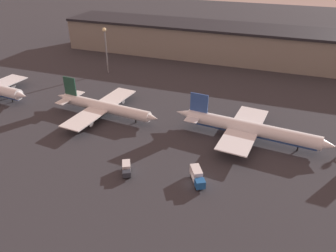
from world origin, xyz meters
The scene contains 7 objects.
ground centered at (0.00, 0.00, 0.00)m, with size 600.00×600.00×0.00m, color #2D2D33.
terminal_building centered at (0.00, 107.43, 8.68)m, with size 204.67×27.22×17.27m.
airplane_1 centered at (-40.63, 26.13, 3.31)m, with size 43.49×36.14×12.31m.
airplane_2 centered at (10.80, 27.27, 3.83)m, with size 50.63×31.77×12.58m.
service_vehicle_0 centered at (1.28, 0.99, 1.98)m, with size 5.83×7.62×3.57m.
service_vehicle_1 centered at (-17.84, -1.85, 1.57)m, with size 4.58×6.12×2.73m.
lamp_post_0 centered at (-61.29, 65.76, 13.92)m, with size 1.80×1.80×21.44m.
Camera 1 is at (17.45, -65.38, 55.34)m, focal length 35.00 mm.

